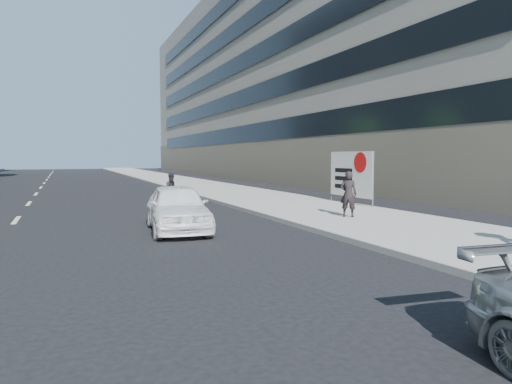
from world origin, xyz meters
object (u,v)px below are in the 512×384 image
protest_banner (351,174)px  pedestrian_woman (348,194)px  motorcycle (172,191)px  white_sedan_near (177,207)px

protest_banner → pedestrian_woman: bearing=-125.4°
motorcycle → pedestrian_woman: bearing=-61.3°
pedestrian_woman → white_sedan_near: pedestrian_woman is taller
pedestrian_woman → protest_banner: (2.57, 3.61, 0.50)m
pedestrian_woman → protest_banner: protest_banner is taller
protest_banner → motorcycle: (-6.84, 3.47, -0.76)m
pedestrian_woman → motorcycle: (-4.27, 7.08, -0.27)m
white_sedan_near → motorcycle: size_ratio=1.95×
pedestrian_woman → protest_banner: bearing=-83.5°
pedestrian_woman → white_sedan_near: size_ratio=0.38×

